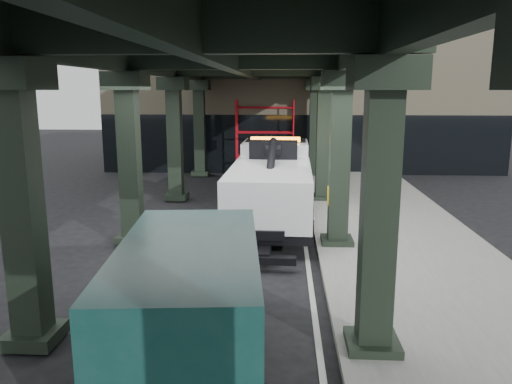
% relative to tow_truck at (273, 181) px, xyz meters
% --- Properties ---
extents(ground, '(90.00, 90.00, 0.00)m').
position_rel_tow_truck_xyz_m(ground, '(-0.66, -5.04, -1.41)').
color(ground, black).
rests_on(ground, ground).
extents(sidewalk, '(5.00, 40.00, 0.15)m').
position_rel_tow_truck_xyz_m(sidewalk, '(3.84, -3.04, -1.34)').
color(sidewalk, gray).
rests_on(sidewalk, ground).
extents(lane_stripe, '(0.12, 38.00, 0.01)m').
position_rel_tow_truck_xyz_m(lane_stripe, '(1.04, -3.04, -1.41)').
color(lane_stripe, silver).
rests_on(lane_stripe, ground).
extents(viaduct, '(7.40, 32.00, 6.40)m').
position_rel_tow_truck_xyz_m(viaduct, '(-1.06, -3.04, 4.05)').
color(viaduct, black).
rests_on(viaduct, ground).
extents(building, '(22.00, 10.00, 8.00)m').
position_rel_tow_truck_xyz_m(building, '(1.34, 14.96, 2.59)').
color(building, '#C6B793').
rests_on(building, ground).
extents(scaffolding, '(3.08, 0.88, 4.00)m').
position_rel_tow_truck_xyz_m(scaffolding, '(-0.66, 9.60, 0.70)').
color(scaffolding, red).
rests_on(scaffolding, ground).
extents(tow_truck, '(2.83, 8.90, 2.90)m').
position_rel_tow_truck_xyz_m(tow_truck, '(0.00, 0.00, 0.00)').
color(tow_truck, black).
rests_on(tow_truck, ground).
extents(towed_van, '(2.67, 5.75, 2.26)m').
position_rel_tow_truck_xyz_m(towed_van, '(-1.05, -9.75, -0.20)').
color(towed_van, '#12423E').
rests_on(towed_van, ground).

